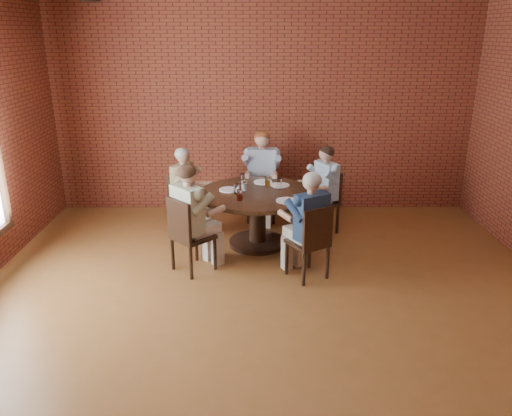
{
  "coord_description": "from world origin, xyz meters",
  "views": [
    {
      "loc": [
        -0.14,
        -4.27,
        2.74
      ],
      "look_at": [
        -0.12,
        1.0,
        0.87
      ],
      "focal_mm": 35.0,
      "sensor_mm": 36.0,
      "label": 1
    }
  ],
  "objects_px": {
    "dining_table": "(258,208)",
    "smartphone": "(285,198)",
    "chair_b": "(262,186)",
    "diner_b": "(262,177)",
    "diner_a": "(323,190)",
    "diner_e": "(308,226)",
    "chair_d": "(187,233)",
    "chair_e": "(312,240)",
    "diner_c": "(186,192)",
    "chair_a": "(327,199)",
    "diner_d": "(192,219)",
    "chair_c": "(182,201)"
  },
  "relations": [
    {
      "from": "dining_table",
      "to": "smartphone",
      "type": "height_order",
      "value": "smartphone"
    },
    {
      "from": "chair_b",
      "to": "diner_b",
      "type": "xyz_separation_m",
      "value": [
        -0.01,
        -0.09,
        0.17
      ]
    },
    {
      "from": "dining_table",
      "to": "diner_a",
      "type": "bearing_deg",
      "value": 26.68
    },
    {
      "from": "diner_e",
      "to": "chair_b",
      "type": "bearing_deg",
      "value": -107.28
    },
    {
      "from": "chair_d",
      "to": "chair_e",
      "type": "xyz_separation_m",
      "value": [
        1.45,
        -0.19,
        -0.01
      ]
    },
    {
      "from": "chair_b",
      "to": "chair_e",
      "type": "bearing_deg",
      "value": -71.31
    },
    {
      "from": "diner_b",
      "to": "diner_c",
      "type": "distance_m",
      "value": 1.21
    },
    {
      "from": "chair_d",
      "to": "chair_b",
      "type": "bearing_deg",
      "value": -70.25
    },
    {
      "from": "diner_b",
      "to": "chair_a",
      "type": "bearing_deg",
      "value": -22.74
    },
    {
      "from": "diner_b",
      "to": "chair_e",
      "type": "xyz_separation_m",
      "value": [
        0.54,
        -1.97,
        -0.19
      ]
    },
    {
      "from": "diner_a",
      "to": "diner_d",
      "type": "distance_m",
      "value": 2.09
    },
    {
      "from": "chair_a",
      "to": "chair_c",
      "type": "distance_m",
      "value": 2.05
    },
    {
      "from": "chair_b",
      "to": "diner_c",
      "type": "height_order",
      "value": "diner_c"
    },
    {
      "from": "chair_a",
      "to": "diner_d",
      "type": "xyz_separation_m",
      "value": [
        -1.77,
        -1.25,
        0.17
      ]
    },
    {
      "from": "diner_c",
      "to": "diner_d",
      "type": "height_order",
      "value": "diner_d"
    },
    {
      "from": "diner_a",
      "to": "chair_e",
      "type": "bearing_deg",
      "value": -38.63
    },
    {
      "from": "chair_b",
      "to": "chair_e",
      "type": "height_order",
      "value": "chair_b"
    },
    {
      "from": "chair_c",
      "to": "chair_e",
      "type": "bearing_deg",
      "value": -108.94
    },
    {
      "from": "diner_d",
      "to": "chair_d",
      "type": "bearing_deg",
      "value": 90.0
    },
    {
      "from": "diner_c",
      "to": "diner_d",
      "type": "distance_m",
      "value": 1.17
    },
    {
      "from": "chair_c",
      "to": "chair_d",
      "type": "bearing_deg",
      "value": -148.22
    },
    {
      "from": "chair_a",
      "to": "diner_e",
      "type": "height_order",
      "value": "diner_e"
    },
    {
      "from": "chair_a",
      "to": "diner_b",
      "type": "distance_m",
      "value": 1.05
    },
    {
      "from": "diner_a",
      "to": "chair_a",
      "type": "bearing_deg",
      "value": 90.0
    },
    {
      "from": "diner_a",
      "to": "chair_d",
      "type": "bearing_deg",
      "value": -80.69
    },
    {
      "from": "chair_c",
      "to": "diner_d",
      "type": "height_order",
      "value": "diner_d"
    },
    {
      "from": "chair_c",
      "to": "diner_d",
      "type": "xyz_separation_m",
      "value": [
        0.28,
        -1.17,
        0.18
      ]
    },
    {
      "from": "smartphone",
      "to": "dining_table",
      "type": "bearing_deg",
      "value": 121.09
    },
    {
      "from": "diner_c",
      "to": "chair_e",
      "type": "distance_m",
      "value": 2.13
    },
    {
      "from": "dining_table",
      "to": "diner_a",
      "type": "xyz_separation_m",
      "value": [
        0.92,
        0.46,
        0.1
      ]
    },
    {
      "from": "chair_b",
      "to": "diner_d",
      "type": "height_order",
      "value": "diner_d"
    },
    {
      "from": "chair_a",
      "to": "diner_e",
      "type": "relative_size",
      "value": 0.7
    },
    {
      "from": "dining_table",
      "to": "chair_a",
      "type": "xyz_separation_m",
      "value": [
        0.99,
        0.5,
        -0.04
      ]
    },
    {
      "from": "chair_b",
      "to": "diner_d",
      "type": "bearing_deg",
      "value": -111.14
    },
    {
      "from": "dining_table",
      "to": "diner_c",
      "type": "bearing_deg",
      "value": 158.5
    },
    {
      "from": "chair_c",
      "to": "diner_e",
      "type": "relative_size",
      "value": 0.69
    },
    {
      "from": "chair_c",
      "to": "dining_table",
      "type": "bearing_deg",
      "value": -90.0
    },
    {
      "from": "diner_c",
      "to": "chair_d",
      "type": "relative_size",
      "value": 1.33
    },
    {
      "from": "diner_c",
      "to": "chair_e",
      "type": "height_order",
      "value": "diner_c"
    },
    {
      "from": "chair_b",
      "to": "chair_d",
      "type": "height_order",
      "value": "chair_b"
    },
    {
      "from": "dining_table",
      "to": "chair_c",
      "type": "xyz_separation_m",
      "value": [
        -1.06,
        0.42,
        -0.04
      ]
    },
    {
      "from": "chair_a",
      "to": "diner_e",
      "type": "bearing_deg",
      "value": -42.88
    },
    {
      "from": "chair_a",
      "to": "chair_c",
      "type": "bearing_deg",
      "value": -114.45
    },
    {
      "from": "chair_d",
      "to": "diner_e",
      "type": "height_order",
      "value": "diner_e"
    },
    {
      "from": "dining_table",
      "to": "diner_e",
      "type": "bearing_deg",
      "value": -58.73
    },
    {
      "from": "chair_d",
      "to": "chair_c",
      "type": "bearing_deg",
      "value": -33.94
    },
    {
      "from": "diner_b",
      "to": "chair_b",
      "type": "bearing_deg",
      "value": 90.0
    },
    {
      "from": "dining_table",
      "to": "diner_b",
      "type": "bearing_deg",
      "value": 85.93
    },
    {
      "from": "diner_a",
      "to": "diner_b",
      "type": "height_order",
      "value": "diner_b"
    },
    {
      "from": "chair_a",
      "to": "diner_a",
      "type": "xyz_separation_m",
      "value": [
        -0.07,
        -0.03,
        0.14
      ]
    }
  ]
}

